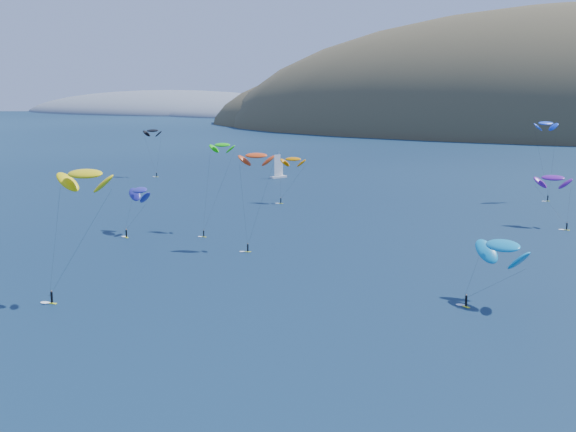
% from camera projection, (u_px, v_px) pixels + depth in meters
% --- Properties ---
extents(ground, '(2800.00, 2800.00, 0.00)m').
position_uv_depth(ground, '(1.00, 398.00, 91.72)').
color(ground, black).
rests_on(ground, ground).
extents(headland, '(460.00, 250.00, 60.00)m').
position_uv_depth(headland, '(192.00, 116.00, 948.83)').
color(headland, slate).
rests_on(headland, ground).
extents(sailboat, '(8.43, 8.09, 10.09)m').
position_uv_depth(sailboat, '(279.00, 176.00, 302.71)').
color(sailboat, silver).
rests_on(sailboat, ground).
extents(kitesurfer_1, '(7.88, 7.46, 15.05)m').
position_uv_depth(kitesurfer_1, '(293.00, 159.00, 240.36)').
color(kitesurfer_1, '#F6FF1C').
rests_on(kitesurfer_1, ground).
extents(kitesurfer_2, '(10.35, 9.61, 23.61)m').
position_uv_depth(kitesurfer_2, '(85.00, 174.00, 132.27)').
color(kitesurfer_2, '#F6FF1C').
rests_on(kitesurfer_2, ground).
extents(kitesurfer_3, '(6.58, 13.98, 22.43)m').
position_uv_depth(kitesurfer_3, '(222.00, 145.00, 195.12)').
color(kitesurfer_3, '#F6FF1C').
rests_on(kitesurfer_3, ground).
extents(kitesurfer_4, '(8.06, 7.34, 25.56)m').
position_uv_depth(kitesurfer_4, '(546.00, 123.00, 242.64)').
color(kitesurfer_4, '#F6FF1C').
rests_on(kitesurfer_4, ground).
extents(kitesurfer_5, '(12.06, 12.02, 12.55)m').
position_uv_depth(kitesurfer_5, '(503.00, 246.00, 130.78)').
color(kitesurfer_5, '#F6FF1C').
rests_on(kitesurfer_5, ground).
extents(kitesurfer_6, '(9.78, 8.50, 14.49)m').
position_uv_depth(kitesurfer_6, '(553.00, 178.00, 201.28)').
color(kitesurfer_6, '#F6FF1C').
rests_on(kitesurfer_6, ground).
extents(kitesurfer_9, '(8.16, 9.61, 22.16)m').
position_uv_depth(kitesurfer_9, '(256.00, 156.00, 173.52)').
color(kitesurfer_9, '#F6FF1C').
rests_on(kitesurfer_9, ground).
extents(kitesurfer_10, '(10.16, 13.10, 12.68)m').
position_uv_depth(kitesurfer_10, '(140.00, 190.00, 192.85)').
color(kitesurfer_10, '#F6FF1C').
rests_on(kitesurfer_10, ground).
extents(kitesurfer_12, '(7.79, 5.15, 19.48)m').
position_uv_depth(kitesurfer_12, '(153.00, 131.00, 306.64)').
color(kitesurfer_12, '#F6FF1C').
rests_on(kitesurfer_12, ground).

